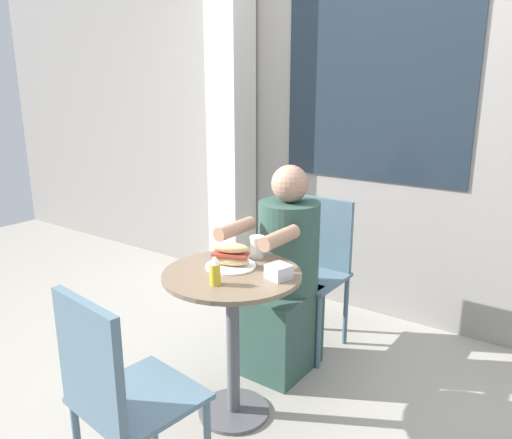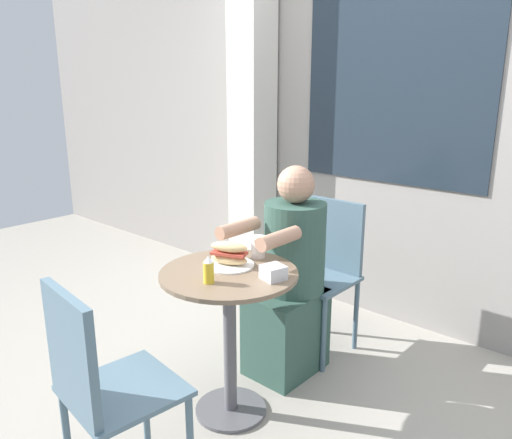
{
  "view_description": "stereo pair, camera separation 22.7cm",
  "coord_description": "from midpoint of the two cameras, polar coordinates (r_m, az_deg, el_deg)",
  "views": [
    {
      "loc": [
        1.27,
        -1.6,
        1.51
      ],
      "look_at": [
        0.0,
        0.18,
        0.91
      ],
      "focal_mm": 35.0,
      "sensor_mm": 36.0,
      "label": 1
    },
    {
      "loc": [
        1.45,
        -1.46,
        1.51
      ],
      "look_at": [
        0.0,
        0.18,
        0.91
      ],
      "focal_mm": 35.0,
      "sensor_mm": 36.0,
      "label": 2
    }
  ],
  "objects": [
    {
      "name": "lattice_pillar",
      "position": [
        3.66,
        -4.65,
        10.41
      ],
      "size": [
        0.26,
        0.26,
        2.4
      ],
      "color": "beige",
      "rests_on": "ground_plane"
    },
    {
      "name": "storefront_wall",
      "position": [
        3.28,
        11.27,
        13.14
      ],
      "size": [
        8.0,
        0.09,
        2.8
      ],
      "color": "gray",
      "rests_on": "ground_plane"
    },
    {
      "name": "ground_plane",
      "position": [
        2.55,
        -5.28,
        -21.15
      ],
      "size": [
        8.0,
        8.0,
        0.0
      ],
      "primitive_type": "plane",
      "color": "gray"
    },
    {
      "name": "drink_cup",
      "position": [
        2.36,
        -2.61,
        -3.17
      ],
      "size": [
        0.07,
        0.07,
        0.1
      ],
      "color": "silver",
      "rests_on": "cafe_table"
    },
    {
      "name": "seated_diner",
      "position": [
        2.65,
        0.83,
        -7.41
      ],
      "size": [
        0.32,
        0.58,
        1.11
      ],
      "rotation": [
        0.0,
        0.0,
        3.14
      ],
      "color": "#2D4C42",
      "rests_on": "ground_plane"
    },
    {
      "name": "empty_chair_across",
      "position": [
        1.85,
        -19.37,
        -17.92
      ],
      "size": [
        0.42,
        0.42,
        0.87
      ],
      "rotation": [
        0.0,
        0.0,
        -0.12
      ],
      "color": "slate",
      "rests_on": "ground_plane"
    },
    {
      "name": "condiment_bottle",
      "position": [
        2.06,
        -7.87,
        -6.0
      ],
      "size": [
        0.05,
        0.05,
        0.12
      ],
      "color": "gold",
      "rests_on": "cafe_table"
    },
    {
      "name": "cafe_table",
      "position": [
        2.28,
        -5.6,
        -10.73
      ],
      "size": [
        0.61,
        0.61,
        0.71
      ],
      "color": "brown",
      "rests_on": "ground_plane"
    },
    {
      "name": "napkin_box",
      "position": [
        2.11,
        -0.47,
        -6.04
      ],
      "size": [
        0.11,
        0.11,
        0.06
      ],
      "rotation": [
        0.0,
        0.0,
        -0.26
      ],
      "color": "silver",
      "rests_on": "cafe_table"
    },
    {
      "name": "sandwich_on_plate",
      "position": [
        2.25,
        -5.82,
        -4.34
      ],
      "size": [
        0.23,
        0.23,
        0.11
      ],
      "rotation": [
        0.0,
        0.0,
        0.38
      ],
      "color": "white",
      "rests_on": "cafe_table"
    },
    {
      "name": "diner_chair",
      "position": [
        2.91,
        4.75,
        -4.59
      ],
      "size": [
        0.38,
        0.38,
        0.87
      ],
      "rotation": [
        0.0,
        0.0,
        3.14
      ],
      "color": "slate",
      "rests_on": "ground_plane"
    }
  ]
}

